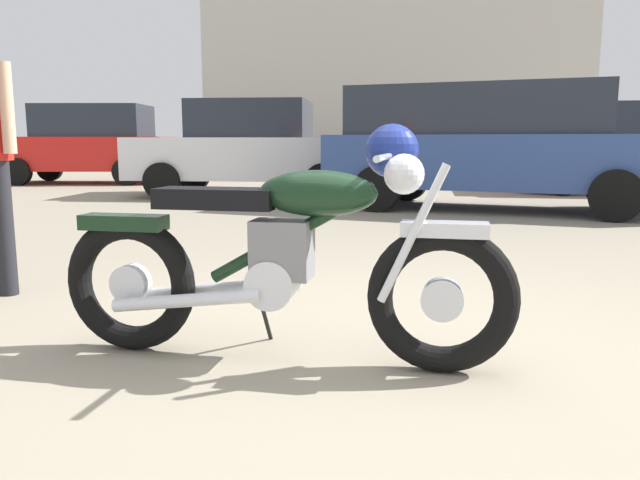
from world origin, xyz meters
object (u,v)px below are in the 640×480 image
red_hatchback_near (490,143)px  blue_hatchback_right (630,148)px  white_estate_far (252,149)px  dark_sedan_left (492,146)px  pale_sedan_back (88,143)px  vintage_motorcycle (291,253)px  silver_sedan_mid (640,142)px

red_hatchback_near → blue_hatchback_right: red_hatchback_near is taller
red_hatchback_near → white_estate_far: 4.23m
dark_sedan_left → white_estate_far: size_ratio=1.02×
dark_sedan_left → red_hatchback_near: bearing=-83.6°
white_estate_far → red_hatchback_near: bearing=-25.3°
pale_sedan_back → blue_hatchback_right: size_ratio=0.97×
pale_sedan_back → blue_hatchback_right: (11.50, -0.41, -0.08)m
pale_sedan_back → red_hatchback_near: size_ratio=0.84×
pale_sedan_back → blue_hatchback_right: pale_sedan_back is taller
red_hatchback_near → vintage_motorcycle: bearing=-90.8°
pale_sedan_back → white_estate_far: pale_sedan_back is taller
silver_sedan_mid → white_estate_far: size_ratio=1.11×
pale_sedan_back → dark_sedan_left: (9.26, 3.86, -0.08)m
silver_sedan_mid → dark_sedan_left: bearing=-0.1°
red_hatchback_near → silver_sedan_mid: 9.10m
pale_sedan_back → white_estate_far: size_ratio=0.95×
silver_sedan_mid → white_estate_far: bearing=34.2°
vintage_motorcycle → blue_hatchback_right: size_ratio=0.49×
vintage_motorcycle → pale_sedan_back: bearing=125.7°
white_estate_far → silver_sedan_mid: bearing=33.4°
white_estate_far → blue_hatchback_right: same height
pale_sedan_back → red_hatchback_near: bearing=144.6°
vintage_motorcycle → red_hatchback_near: size_ratio=0.42×
white_estate_far → dark_sedan_left: bearing=48.8°
red_hatchback_near → dark_sedan_left: size_ratio=1.11×
red_hatchback_near → dark_sedan_left: red_hatchback_near is taller
dark_sedan_left → vintage_motorcycle: bearing=-86.7°
vintage_motorcycle → red_hatchback_near: (1.23, 6.62, 0.45)m
vintage_motorcycle → white_estate_far: (-2.76, 8.04, 0.34)m
vintage_motorcycle → pale_sedan_back: size_ratio=0.50×
vintage_motorcycle → silver_sedan_mid: bearing=70.1°
red_hatchback_near → white_estate_far: (-3.99, 1.41, -0.10)m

